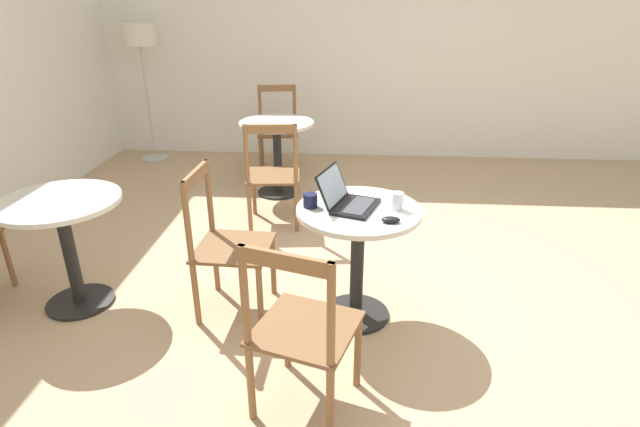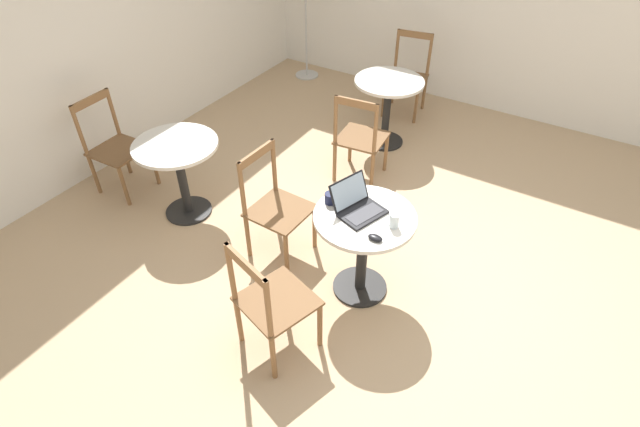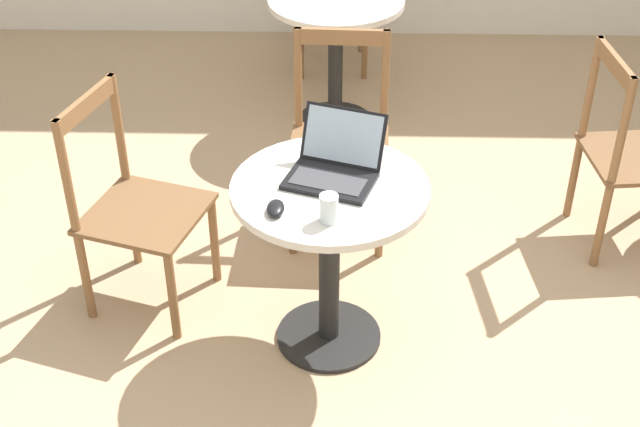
% 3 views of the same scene
% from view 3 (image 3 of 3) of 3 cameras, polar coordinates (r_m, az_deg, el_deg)
% --- Properties ---
extents(ground_plane, '(16.00, 16.00, 0.00)m').
position_cam_3_polar(ground_plane, '(3.43, 3.75, -10.26)').
color(ground_plane, tan).
extents(cafe_table_near, '(0.71, 0.71, 0.72)m').
position_cam_3_polar(cafe_table_near, '(3.24, 0.61, -0.94)').
color(cafe_table_near, black).
rests_on(cafe_table_near, ground_plane).
extents(cafe_table_far, '(0.71, 0.71, 0.72)m').
position_cam_3_polar(cafe_table_far, '(4.78, 1.02, 11.53)').
color(cafe_table_far, black).
rests_on(cafe_table_far, ground_plane).
extents(chair_near_left, '(0.55, 0.55, 0.91)m').
position_cam_3_polar(chair_near_left, '(3.58, -11.79, 0.37)').
color(chair_near_left, brown).
rests_on(chair_near_left, ground_plane).
extents(chair_near_back, '(0.45, 0.45, 0.91)m').
position_cam_3_polar(chair_near_back, '(3.95, 1.24, 4.68)').
color(chair_near_back, brown).
rests_on(chair_near_back, ground_plane).
extents(chair_mid_left, '(0.48, 0.48, 0.91)m').
position_cam_3_polar(chair_mid_left, '(4.07, 19.18, 3.60)').
color(chair_mid_left, brown).
rests_on(chair_mid_left, ground_plane).
extents(laptop, '(0.38, 0.37, 0.21)m').
position_cam_3_polar(laptop, '(3.16, 0.92, 3.06)').
color(laptop, black).
rests_on(laptop, cafe_table_near).
extents(mouse, '(0.06, 0.10, 0.03)m').
position_cam_3_polar(mouse, '(2.99, -2.87, 0.34)').
color(mouse, black).
rests_on(mouse, cafe_table_near).
extents(mug, '(0.12, 0.08, 0.08)m').
position_cam_3_polar(mug, '(3.35, 0.77, 4.90)').
color(mug, '#141938').
rests_on(mug, cafe_table_near).
extents(drinking_glass, '(0.06, 0.06, 0.10)m').
position_cam_3_polar(drinking_glass, '(2.93, 0.57, 0.33)').
color(drinking_glass, silver).
rests_on(drinking_glass, cafe_table_near).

